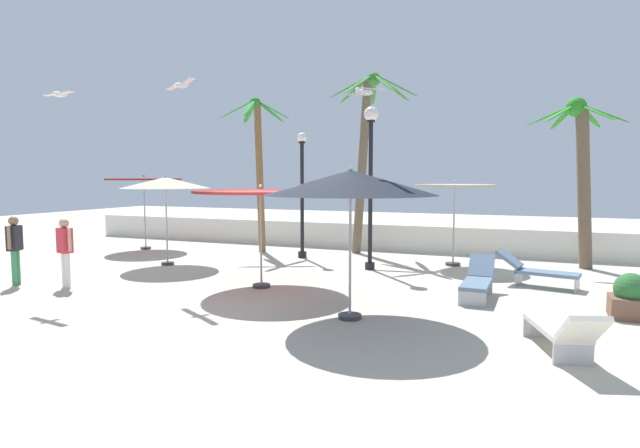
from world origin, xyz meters
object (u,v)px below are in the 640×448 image
Objects in this scene: guest_1 at (15,243)px; seagull_0 at (181,85)px; seagull_1 at (365,92)px; planter at (631,298)px; lounge_chair_0 at (563,330)px; patio_umbrella_3 at (260,194)px; patio_umbrella_2 at (455,190)px; lamp_post_2 at (302,188)px; patio_umbrella_0 at (166,183)px; palm_tree_0 at (581,163)px; palm_tree_1 at (258,156)px; lamp_post_1 at (371,165)px; lounge_chair_2 at (478,280)px; lounge_chair_1 at (537,270)px; guest_0 at (65,246)px; palm_tree_2 at (366,142)px; patio_umbrella_1 at (350,183)px; patio_umbrella_4 at (144,182)px; seagull_2 at (59,94)px.

seagull_0 reaches higher than guest_1.
seagull_1 is at bearing 6.25° from guest_1.
seagull_1 is 1.14× the size of planter.
lounge_chair_0 is 3.01m from planter.
patio_umbrella_3 is 3.26× the size of seagull_1.
lamp_post_2 is at bearing -176.13° from patio_umbrella_2.
palm_tree_0 reaches higher than patio_umbrella_0.
palm_tree_1 is 3.19× the size of guest_1.
lamp_post_1 is 4.74m from lounge_chair_2.
guest_1 reaches higher than lounge_chair_2.
seagull_1 reaches higher than patio_umbrella_3.
lounge_chair_1 is 2.84m from planter.
palm_tree_0 reaches higher than seagull_0.
patio_umbrella_2 is 10.54m from guest_0.
palm_tree_0 is 6.19m from planter.
palm_tree_1 reaches higher than patio_umbrella_3.
planter is (13.31, 2.26, -0.64)m from guest_1.
palm_tree_2 reaches higher than patio_umbrella_0.
palm_tree_1 is at bearing 129.60° from patio_umbrella_1.
guest_1 is (-2.73, -7.20, -2.33)m from palm_tree_1.
lounge_chair_0 is at bearing -26.41° from patio_umbrella_4.
palm_tree_2 is (0.63, 6.20, 1.59)m from patio_umbrella_3.
lounge_chair_1 is at bearing -33.60° from palm_tree_2.
seagull_0 is at bearing -43.91° from patio_umbrella_0.
guest_0 is (-1.37, -6.95, -2.35)m from palm_tree_1.
lamp_post_1 is at bearing 47.17° from seagull_0.
lounge_chair_2 is 1.13× the size of guest_1.
palm_tree_2 is at bearing 52.60° from guest_1.
patio_umbrella_2 is 1.29× the size of lounge_chair_0.
seagull_1 is (-0.91, -5.96, 1.99)m from patio_umbrella_2.
seagull_1 reaches higher than patio_umbrella_4.
seagull_2 is at bearing -162.19° from lounge_chair_2.
palm_tree_2 is at bearing 42.97° from patio_umbrella_0.
seagull_2 reaches higher than lounge_chair_1.
lounge_chair_0 is at bearing -86.47° from lounge_chair_1.
patio_umbrella_0 is 8.53m from patio_umbrella_2.
seagull_2 is at bearing 177.13° from lounge_chair_0.
guest_0 is (-5.98, -5.08, -1.95)m from lamp_post_1.
lounge_chair_2 is 2.87m from planter.
patio_umbrella_1 is (6.98, -3.52, 0.07)m from patio_umbrella_0.
lamp_post_2 reaches higher than planter.
palm_tree_0 is 0.80× the size of palm_tree_2.
patio_umbrella_4 is at bearing 174.17° from lamp_post_1.
patio_umbrella_3 is 6.43m from palm_tree_2.
palm_tree_0 is 0.91× the size of palm_tree_1.
palm_tree_0 is at bearing 38.99° from patio_umbrella_3.
lamp_post_2 is at bearing -171.26° from palm_tree_0.
patio_umbrella_2 is at bearing -2.61° from palm_tree_1.
patio_umbrella_2 is at bearing 43.67° from seagull_0.
guest_0 is (-4.29, -1.77, -1.22)m from patio_umbrella_3.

